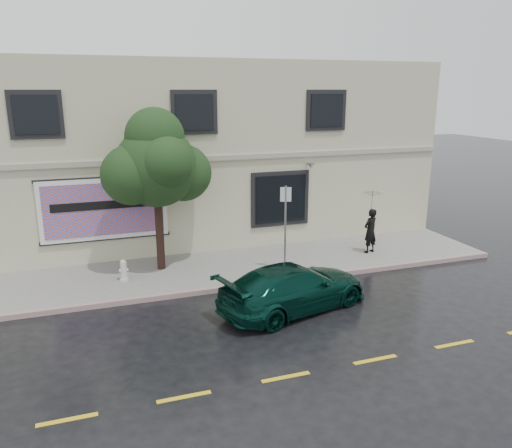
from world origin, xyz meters
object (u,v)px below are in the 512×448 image
object	(u,v)px
pedestrian	(370,231)
street_tree	(156,167)
fire_hydrant	(124,270)
car	(294,287)

from	to	relation	value
pedestrian	street_tree	world-z (taller)	street_tree
pedestrian	fire_hydrant	xyz separation A→B (m)	(-8.78, 0.05, -0.49)
car	pedestrian	size ratio (longest dim) A/B	2.71
fire_hydrant	car	bearing A→B (deg)	-26.00
pedestrian	street_tree	xyz separation A→B (m)	(-7.50, 0.77, 2.60)
pedestrian	car	bearing A→B (deg)	17.40
car	pedestrian	distance (m)	5.56
car	fire_hydrant	world-z (taller)	car
car	pedestrian	world-z (taller)	pedestrian
street_tree	fire_hydrant	size ratio (longest dim) A/B	6.88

